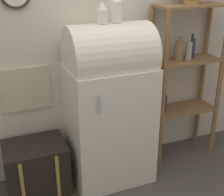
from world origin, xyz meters
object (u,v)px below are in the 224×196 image
Objects in this scene: suitcase_trunk at (36,168)px; vase_center at (116,7)px; refrigerator at (109,104)px; vase_left at (102,13)px.

suitcase_trunk is 1.65m from vase_center.
vase_left is at bearing -178.40° from refrigerator.
suitcase_trunk is 2.14× the size of vase_center.
vase_center is at bearing 4.72° from vase_left.
refrigerator is 8.69× the size of vase_left.
refrigerator is at bearing -172.34° from vase_center.
vase_center is (0.07, 0.01, 0.88)m from refrigerator.
refrigerator is 0.92m from suitcase_trunk.
vase_center is at bearing 7.66° from refrigerator.
refrigerator is 0.89m from vase_center.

